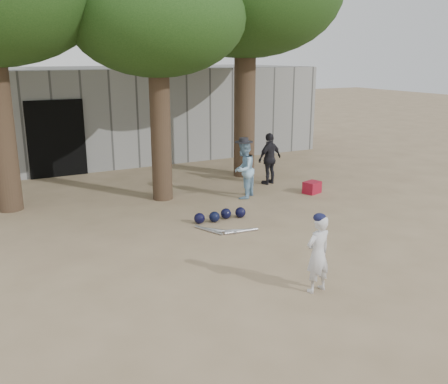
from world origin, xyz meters
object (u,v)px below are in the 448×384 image
spectator_dark (270,159)px  red_bag (312,187)px  boy_player (318,254)px  spectator_blue (244,170)px

spectator_dark → red_bag: (0.44, -1.32, -0.55)m
spectator_dark → boy_player: bearing=49.0°
spectator_blue → spectator_dark: bearing=174.4°
spectator_blue → spectator_dark: size_ratio=1.02×
red_bag → spectator_blue: bearing=165.3°
boy_player → spectator_blue: spectator_blue is taller
spectator_blue → boy_player: bearing=33.4°
spectator_dark → spectator_blue: bearing=18.9°
boy_player → red_bag: bearing=-133.5°
boy_player → spectator_blue: size_ratio=0.83×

